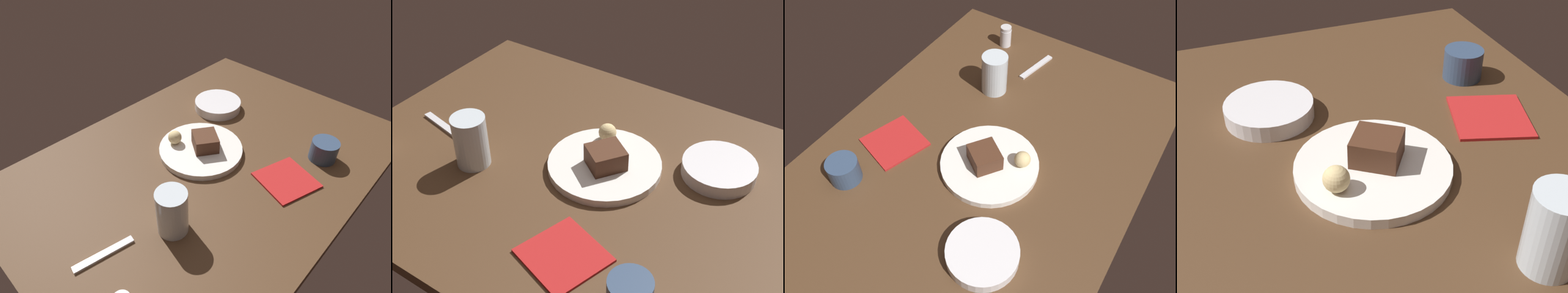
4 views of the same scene
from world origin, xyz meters
TOP-DOWN VIEW (x-y plane):
  - dining_table at (0.00, 0.00)cm, footprint 120.00×84.00cm
  - dessert_plate at (1.18, 4.10)cm, footprint 26.36×26.36cm
  - chocolate_cake_slice at (2.06, 3.08)cm, footprint 10.56×10.71cm
  - bread_roll at (-2.78, 11.68)cm, footprint 4.34×4.34cm
  - water_glass at (-25.54, -10.97)cm, footprint 7.90×7.90cm
  - side_bowl at (24.09, 16.53)cm, footprint 16.98×16.98cm
  - coffee_cup at (24.76, -25.55)cm, footprint 8.25×8.25cm
  - dessert_spoon at (-42.01, -4.67)cm, footprint 15.06×4.74cm
  - folded_napkin at (8.61, -22.79)cm, footprint 18.47×18.13cm

SIDE VIEW (x-z plane):
  - dining_table at x=0.00cm, z-range 0.00..3.00cm
  - folded_napkin at x=8.61cm, z-range 3.00..3.60cm
  - dessert_spoon at x=-42.01cm, z-range 3.00..3.70cm
  - dessert_plate at x=1.18cm, z-range 3.00..4.90cm
  - side_bowl at x=24.09cm, z-range 3.00..6.30cm
  - coffee_cup at x=24.76cm, z-range 3.00..9.50cm
  - bread_roll at x=-2.78cm, z-range 4.90..9.24cm
  - chocolate_cake_slice at x=2.06cm, z-range 4.90..9.71cm
  - water_glass at x=-25.54cm, z-range 3.00..15.69cm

